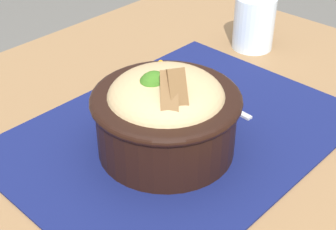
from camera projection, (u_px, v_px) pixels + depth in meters
table at (172, 201)px, 0.68m from camera, size 1.01×0.83×0.74m
placemat at (179, 133)px, 0.67m from camera, size 0.46×0.35×0.00m
bowl at (168, 111)px, 0.61m from camera, size 0.20×0.20×0.13m
fork at (211, 98)px, 0.73m from camera, size 0.02×0.14×0.00m
drinking_glass at (254, 26)px, 0.86m from camera, size 0.07×0.07×0.09m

